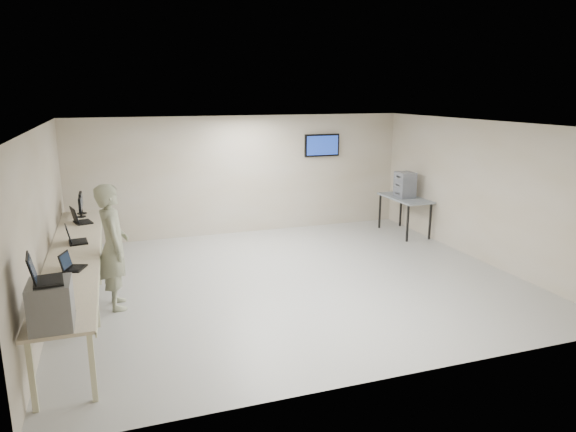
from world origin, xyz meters
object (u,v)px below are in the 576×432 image
object	(u,v)px
soldier	(113,247)
side_table	(405,200)
equipment_box	(51,305)
workbench	(75,256)

from	to	relation	value
soldier	side_table	world-z (taller)	soldier
equipment_box	side_table	bearing A→B (deg)	33.57
equipment_box	soldier	bearing A→B (deg)	75.67
side_table	equipment_box	bearing A→B (deg)	-146.20
workbench	side_table	world-z (taller)	workbench
equipment_box	soldier	size ratio (longest dim) A/B	0.25
workbench	soldier	xyz separation A→B (m)	(0.57, -0.22, 0.17)
equipment_box	soldier	world-z (taller)	soldier
soldier	side_table	distance (m)	7.01
equipment_box	workbench	bearing A→B (deg)	88.47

